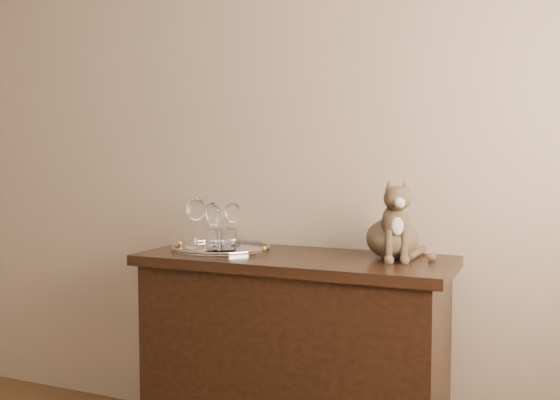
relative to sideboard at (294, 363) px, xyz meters
The scene contains 10 objects.
wall_back 1.15m from the sideboard, 152.68° to the left, with size 4.00×0.10×2.70m, color #BDA78D.
sideboard is the anchor object (origin of this frame).
tray 0.54m from the sideboard, behind, with size 0.40×0.40×0.01m, color silver.
wine_glass_a 0.66m from the sideboard, 169.83° to the left, with size 0.07×0.07×0.18m, color white, non-canonical shape.
wine_glass_b 0.62m from the sideboard, 162.33° to the left, with size 0.07×0.07×0.18m, color silver, non-canonical shape.
wine_glass_c 0.69m from the sideboard, behind, with size 0.08×0.08×0.21m, color silver, non-canonical shape.
wine_glass_d 0.63m from the sideboard, behind, with size 0.06×0.06×0.17m, color silver, non-canonical shape.
tumbler_a 0.55m from the sideboard, behind, with size 0.08×0.08×0.09m, color white.
tumbler_b 0.57m from the sideboard, 167.59° to the right, with size 0.08×0.08×0.09m, color white.
cat 0.68m from the sideboard, 13.77° to the left, with size 0.30×0.28×0.30m, color #473A2A, non-canonical shape.
Camera 1 is at (1.49, -0.27, 1.23)m, focal length 40.00 mm.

